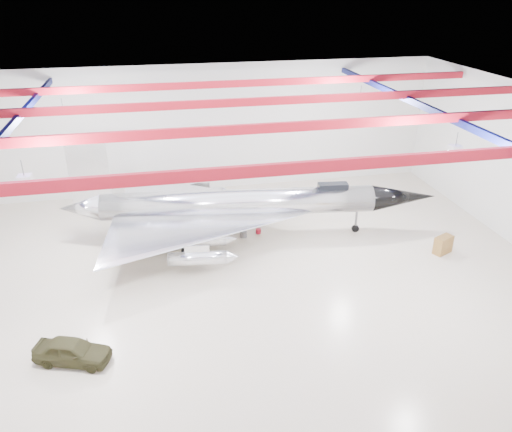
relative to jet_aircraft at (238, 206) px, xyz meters
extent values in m
plane|color=beige|center=(-0.97, -5.14, -2.43)|extent=(40.00, 40.00, 0.00)
plane|color=silver|center=(-0.97, 9.86, 3.07)|extent=(40.00, 0.00, 40.00)
plane|color=#0A0F38|center=(-0.97, -5.14, 8.57)|extent=(40.00, 40.00, 0.00)
cube|color=maroon|center=(-0.97, -14.14, 7.97)|extent=(39.50, 0.25, 0.50)
cube|color=maroon|center=(-0.97, -8.14, 7.97)|extent=(39.50, 0.25, 0.50)
cube|color=maroon|center=(-0.97, -2.14, 7.97)|extent=(39.50, 0.25, 0.50)
cube|color=maroon|center=(-0.97, 3.86, 7.97)|extent=(39.50, 0.25, 0.50)
cube|color=#0B1046|center=(-12.97, -5.14, 7.67)|extent=(0.25, 29.50, 0.40)
cube|color=#0B1046|center=(11.03, -5.14, 7.67)|extent=(0.25, 29.50, 0.40)
cube|color=silver|center=(-10.97, -11.14, 7.27)|extent=(0.55, 0.55, 0.25)
cube|color=silver|center=(9.03, -11.14, 7.27)|extent=(0.55, 0.55, 0.25)
cube|color=silver|center=(-10.97, 0.86, 7.27)|extent=(0.55, 0.55, 0.25)
cube|color=silver|center=(9.03, 0.86, 7.27)|extent=(0.55, 0.55, 0.25)
cylinder|color=silver|center=(0.05, -0.01, 0.28)|extent=(19.50, 4.34, 1.94)
cone|color=black|center=(12.09, -1.52, 0.28)|extent=(5.06, 2.53, 1.94)
cone|color=silver|center=(-11.02, 1.38, 0.28)|extent=(3.13, 2.29, 1.94)
cube|color=silver|center=(-10.05, 1.26, 2.80)|extent=(2.71, 0.45, 4.37)
cube|color=black|center=(6.79, -0.85, 1.30)|extent=(2.21, 1.04, 0.49)
cylinder|color=silver|center=(-3.50, -4.94, -1.08)|extent=(3.77, 1.33, 0.87)
cylinder|color=silver|center=(-3.20, -2.53, -1.08)|extent=(3.77, 1.33, 0.87)
cylinder|color=silver|center=(-2.47, 3.24, -1.08)|extent=(3.77, 1.33, 0.87)
cylinder|color=silver|center=(-2.17, 5.65, -1.08)|extent=(3.77, 1.33, 0.87)
cylinder|color=#59595B|center=(8.72, -1.09, -1.56)|extent=(0.17, 0.17, 1.75)
cylinder|color=black|center=(8.72, -1.09, -2.16)|extent=(0.57, 0.28, 0.54)
cylinder|color=#59595B|center=(-4.10, -1.93, -1.56)|extent=(0.17, 0.17, 1.75)
cylinder|color=black|center=(-4.10, -1.93, -2.16)|extent=(0.57, 0.28, 0.54)
cylinder|color=#59595B|center=(-3.50, 2.88, -1.56)|extent=(0.17, 0.17, 1.75)
cylinder|color=black|center=(-3.50, 2.88, -2.16)|extent=(0.57, 0.28, 0.54)
imported|color=#35331A|center=(-10.39, -11.48, -1.79)|extent=(4.08, 2.69, 1.29)
cube|color=brown|center=(13.43, -5.34, -1.81)|extent=(1.52, 1.19, 1.25)
cube|color=olive|center=(-7.52, -1.60, -2.26)|extent=(0.60, 0.53, 0.36)
cube|color=maroon|center=(-3.88, 2.45, -2.29)|extent=(0.48, 0.41, 0.30)
cylinder|color=#59595B|center=(0.33, -0.17, -2.21)|extent=(0.68, 0.68, 0.46)
cube|color=olive|center=(0.90, 2.25, -2.21)|extent=(0.78, 0.70, 0.45)
cube|color=#59595B|center=(-8.92, 3.04, -2.30)|extent=(0.47, 0.44, 0.27)
cylinder|color=maroon|center=(1.52, 0.17, -2.26)|extent=(0.45, 0.45, 0.35)
cube|color=olive|center=(-0.92, 0.20, -2.22)|extent=(0.67, 0.56, 0.43)
cylinder|color=#59595B|center=(0.36, 2.51, -2.25)|extent=(0.43, 0.43, 0.37)
camera|label=1|loc=(-5.48, -32.27, 14.83)|focal=35.00mm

